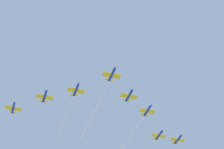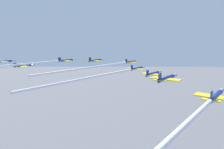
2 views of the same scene
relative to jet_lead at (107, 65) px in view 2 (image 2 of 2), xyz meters
The scene contains 8 objects.
jet_lead is the anchor object (origin of this frame).
jet_port_inner 13.16m from the jet_lead, 36.30° to the right, with size 8.00×10.67×2.21m.
jet_starboard_inner 17.15m from the jet_lead, 121.91° to the left, with size 15.70×57.03×2.21m.
jet_port_outer 38.99m from the jet_lead, 39.22° to the left, with size 20.35×77.67×2.21m.
jet_starboard_outer 24.32m from the jet_lead, 158.99° to the left, with size 8.00×10.67×2.21m.
jet_port_trail 41.07m from the jet_lead, 138.78° to the left, with size 8.00×10.67×2.21m.
jet_starboard_trail 53.44m from the jet_lead, 13.16° to the left, with size 8.00×10.67×2.21m.
jet_tail_end 67.62m from the jet_lead, 122.65° to the left, with size 18.97×71.53×2.21m.
Camera 2 is at (-52.95, 113.72, 123.69)m, focal length 31.70 mm.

